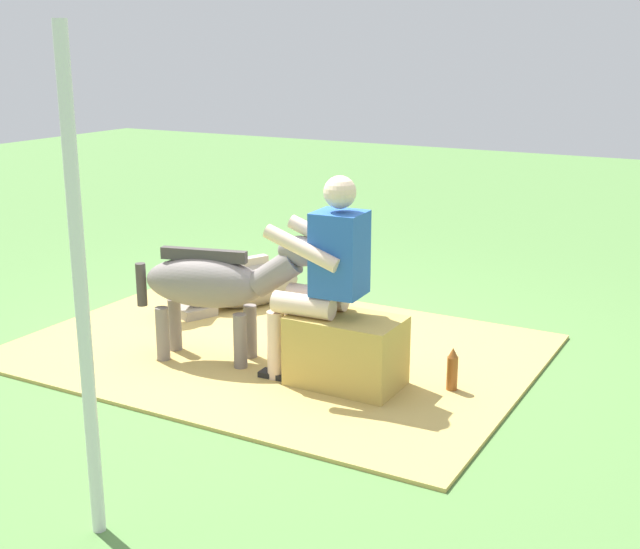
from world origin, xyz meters
name	(u,v)px	position (x,y,z in m)	size (l,w,h in m)	color
ground_plane	(273,350)	(0.00, 0.00, 0.00)	(24.00, 24.00, 0.00)	#568442
hay_patch	(277,349)	(-0.03, 0.00, 0.01)	(3.52, 2.55, 0.02)	tan
hay_bale	(346,353)	(-0.76, 0.35, 0.24)	(0.69, 0.42, 0.47)	tan
person_seated	(323,271)	(-0.60, 0.36, 0.75)	(0.68, 0.44, 1.35)	beige
pony_standing	(217,284)	(0.19, 0.38, 0.56)	(1.33, 0.54, 0.92)	slate
pony_lying	(242,286)	(0.75, -0.72, 0.19)	(0.79, 1.33, 0.42)	gray
soda_bottle	(452,371)	(-1.38, 0.10, 0.15)	(0.07, 0.07, 0.30)	brown
tent_pole_left	(81,295)	(-0.54, 2.33, 1.10)	(0.06, 0.06, 2.21)	silver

